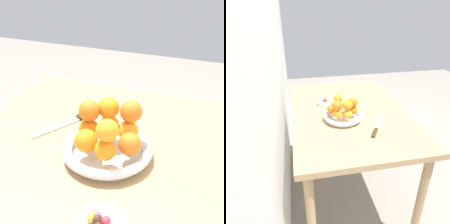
{
  "view_description": "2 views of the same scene",
  "coord_description": "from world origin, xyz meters",
  "views": [
    {
      "loc": [
        0.6,
        0.33,
        1.3
      ],
      "look_at": [
        -0.14,
        0.07,
        0.86
      ],
      "focal_mm": 55.0,
      "sensor_mm": 36.0,
      "label": 1
    },
    {
      "loc": [
        -1.28,
        0.33,
        1.41
      ],
      "look_at": [
        -0.12,
        0.1,
        0.8
      ],
      "focal_mm": 35.0,
      "sensor_mm": 36.0,
      "label": 2
    }
  ],
  "objects": [
    {
      "name": "candy_ball_2",
      "position": [
        0.14,
        0.12,
        0.77
      ],
      "size": [
        0.02,
        0.02,
        0.02
      ],
      "primitive_type": "sphere",
      "color": "gold",
      "rests_on": "candy_dish"
    },
    {
      "name": "candy_ball_1",
      "position": [
        0.12,
        0.12,
        0.77
      ],
      "size": [
        0.02,
        0.02,
        0.02
      ],
      "primitive_type": "sphere",
      "color": "gold",
      "rests_on": "candy_dish"
    },
    {
      "name": "orange_5",
      "position": [
        -0.15,
        0.11,
        0.81
      ],
      "size": [
        0.06,
        0.06,
        0.06
      ],
      "primitive_type": "sphere",
      "color": "orange",
      "rests_on": "fruit_bowl"
    },
    {
      "name": "wall_back",
      "position": [
        0.0,
        0.48,
        1.25
      ],
      "size": [
        4.0,
        0.05,
        2.5
      ],
      "primitive_type": "cube",
      "color": "silver",
      "rests_on": "ground_plane"
    },
    {
      "name": "orange_7",
      "position": [
        -0.05,
        0.09,
        0.86
      ],
      "size": [
        0.06,
        0.06,
        0.06
      ],
      "primitive_type": "sphere",
      "color": "orange",
      "rests_on": "orange_3"
    },
    {
      "name": "orange_6",
      "position": [
        -0.13,
        0.01,
        0.87
      ],
      "size": [
        0.06,
        0.06,
        0.06
      ],
      "primitive_type": "sphere",
      "color": "orange",
      "rests_on": "orange_1"
    },
    {
      "name": "orange_1",
      "position": [
        -0.12,
        0.01,
        0.81
      ],
      "size": [
        0.06,
        0.06,
        0.06
      ],
      "primitive_type": "sphere",
      "color": "orange",
      "rests_on": "fruit_bowl"
    },
    {
      "name": "candy_ball_5",
      "position": [
        0.15,
        0.14,
        0.77
      ],
      "size": [
        0.01,
        0.01,
        0.01
      ],
      "primitive_type": "sphere",
      "color": "#472819",
      "rests_on": "candy_dish"
    },
    {
      "name": "orange_8",
      "position": [
        -0.16,
        0.05,
        0.86
      ],
      "size": [
        0.06,
        0.06,
        0.06
      ],
      "primitive_type": "sphere",
      "color": "orange",
      "rests_on": "orange_0"
    },
    {
      "name": "orange_2",
      "position": [
        -0.07,
        0.02,
        0.81
      ],
      "size": [
        0.06,
        0.06,
        0.06
      ],
      "primitive_type": "sphere",
      "color": "orange",
      "rests_on": "fruit_bowl"
    },
    {
      "name": "orange_4",
      "position": [
        -0.09,
        0.13,
        0.81
      ],
      "size": [
        0.06,
        0.06,
        0.06
      ],
      "primitive_type": "sphere",
      "color": "orange",
      "rests_on": "fruit_bowl"
    },
    {
      "name": "knife",
      "position": [
        -0.25,
        -0.11,
        0.75
      ],
      "size": [
        0.23,
        0.15,
        0.01
      ],
      "color": "#3F2819",
      "rests_on": "dining_table"
    },
    {
      "name": "candy_ball_6",
      "position": [
        0.14,
        0.13,
        0.77
      ],
      "size": [
        0.02,
        0.02,
        0.02
      ],
      "primitive_type": "sphere",
      "color": "#472819",
      "rests_on": "candy_dish"
    },
    {
      "name": "dining_table",
      "position": [
        0.0,
        0.0,
        0.65
      ],
      "size": [
        1.1,
        0.76,
        0.74
      ],
      "color": "tan",
      "rests_on": "ground_plane"
    },
    {
      "name": "candy_dish",
      "position": [
        0.14,
        0.14,
        0.75
      ],
      "size": [
        0.11,
        0.11,
        0.02
      ],
      "primitive_type": "cylinder",
      "color": "silver",
      "rests_on": "dining_table"
    },
    {
      "name": "candy_ball_4",
      "position": [
        0.13,
        0.13,
        0.77
      ],
      "size": [
        0.02,
        0.02,
        0.02
      ],
      "primitive_type": "sphere",
      "color": "#8C4C99",
      "rests_on": "candy_dish"
    },
    {
      "name": "ground_plane",
      "position": [
        0.0,
        0.0,
        0.0
      ],
      "size": [
        6.0,
        6.0,
        0.0
      ],
      "primitive_type": "plane",
      "color": "gray"
    },
    {
      "name": "candy_ball_0",
      "position": [
        0.14,
        0.15,
        0.77
      ],
      "size": [
        0.02,
        0.02,
        0.02
      ],
      "primitive_type": "sphere",
      "color": "#C6384C",
      "rests_on": "candy_dish"
    },
    {
      "name": "orange_3",
      "position": [
        -0.05,
        0.08,
        0.81
      ],
      "size": [
        0.06,
        0.06,
        0.06
      ],
      "primitive_type": "sphere",
      "color": "orange",
      "rests_on": "fruit_bowl"
    },
    {
      "name": "orange_0",
      "position": [
        -0.17,
        0.05,
        0.81
      ],
      "size": [
        0.05,
        0.05,
        0.05
      ],
      "primitive_type": "sphere",
      "color": "orange",
      "rests_on": "fruit_bowl"
    },
    {
      "name": "orange_9",
      "position": [
        -0.16,
        0.11,
        0.87
      ],
      "size": [
        0.06,
        0.06,
        0.06
      ],
      "primitive_type": "sphere",
      "color": "orange",
      "rests_on": "orange_5"
    },
    {
      "name": "fruit_bowl",
      "position": [
        -0.11,
        0.07,
        0.76
      ],
      "size": [
        0.24,
        0.24,
        0.04
      ],
      "color": "silver",
      "rests_on": "dining_table"
    },
    {
      "name": "candy_ball_3",
      "position": [
        0.15,
        0.14,
        0.77
      ],
      "size": [
        0.02,
        0.02,
        0.02
      ],
      "primitive_type": "sphere",
      "color": "#472819",
      "rests_on": "candy_dish"
    }
  ]
}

